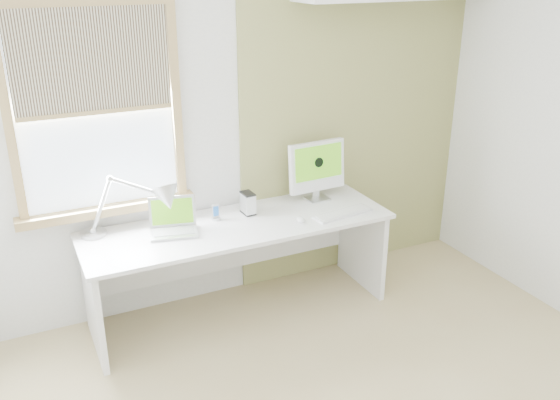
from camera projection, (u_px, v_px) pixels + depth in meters
room at (372, 216)px, 2.91m from camera, size 4.04×3.54×2.64m
accent_wall at (356, 116)px, 4.76m from camera, size 2.00×0.02×2.60m
window at (97, 112)px, 3.85m from camera, size 1.20×0.14×1.42m
desk at (236, 245)px, 4.34m from camera, size 2.20×0.70×0.73m
desk_lamp at (153, 202)px, 3.99m from camera, size 0.70×0.41×0.42m
laptop at (173, 223)px, 4.08m from camera, size 0.37×0.32×0.22m
phone_dock at (216, 215)px, 4.26m from camera, size 0.07×0.07×0.12m
external_drive at (248, 203)px, 4.35m from camera, size 0.08×0.13×0.16m
imac at (317, 167)px, 4.55m from camera, size 0.47×0.16×0.46m
keyboard at (343, 213)px, 4.35m from camera, size 0.48×0.19×0.02m
mouse at (301, 219)px, 4.24m from camera, size 0.07×0.11×0.03m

